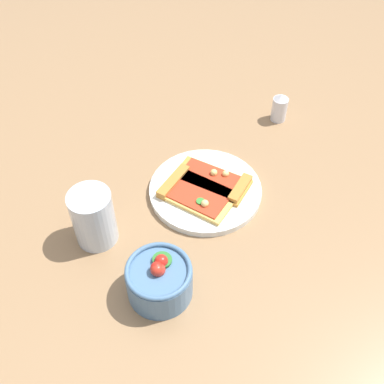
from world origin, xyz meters
TOP-DOWN VIEW (x-y plane):
  - ground_plane at (0.00, 0.00)m, footprint 2.40×2.40m
  - plate at (-0.01, 0.01)m, footprint 0.22×0.22m
  - pizza_slice_near at (-0.00, -0.01)m, footprint 0.16×0.16m
  - pizza_slice_far at (-0.02, 0.04)m, footprint 0.17×0.16m
  - salad_bowl at (-0.20, 0.16)m, footprint 0.11×0.11m
  - soda_glass at (-0.05, 0.24)m, footprint 0.08×0.08m
  - pepper_shaker at (0.15, -0.23)m, footprint 0.04×0.04m

SIDE VIEW (x-z plane):
  - ground_plane at x=0.00m, z-range 0.00..0.00m
  - plate at x=-0.01m, z-range 0.00..0.01m
  - pizza_slice_far at x=-0.02m, z-range 0.01..0.03m
  - pizza_slice_near at x=0.00m, z-range 0.01..0.03m
  - pepper_shaker at x=0.15m, z-range 0.00..0.07m
  - salad_bowl at x=-0.20m, z-range 0.00..0.08m
  - soda_glass at x=-0.05m, z-range 0.00..0.11m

